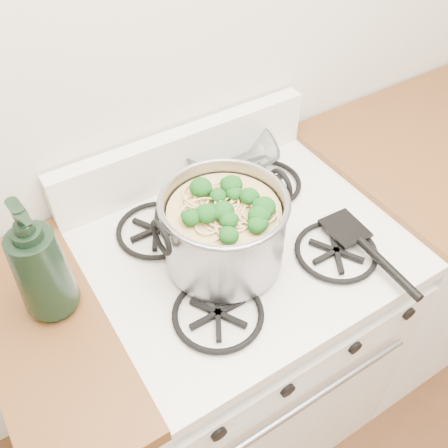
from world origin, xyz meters
TOP-DOWN VIEW (x-y plane):
  - gas_range at (0.00, 1.26)m, footprint 0.76×0.66m
  - counter_left at (-0.51, 1.26)m, footprint 0.25×0.65m
  - counter_right at (0.88, 1.26)m, footprint 1.00×0.65m
  - stock_pot at (-0.08, 1.24)m, footprint 0.32×0.29m
  - spatula at (0.23, 1.15)m, footprint 0.30×0.32m
  - glass_bowl at (0.13, 1.54)m, footprint 0.13×0.13m
  - bottle at (-0.46, 1.32)m, footprint 0.13×0.13m

SIDE VIEW (x-z plane):
  - gas_range at x=0.00m, z-range -0.03..0.90m
  - counter_left at x=-0.51m, z-range 0.00..0.92m
  - counter_right at x=0.88m, z-range 0.00..0.92m
  - spatula at x=0.23m, z-range 0.92..0.95m
  - glass_bowl at x=0.13m, z-range 0.92..0.95m
  - stock_pot at x=-0.08m, z-range 0.92..1.11m
  - bottle at x=-0.46m, z-range 0.92..1.23m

